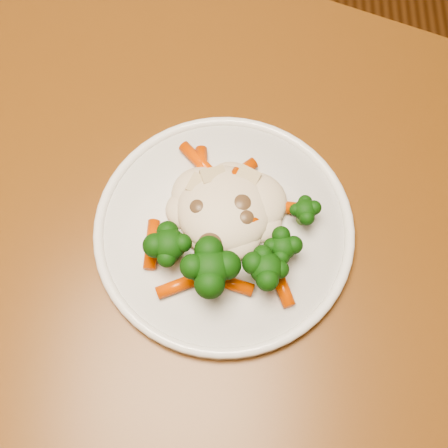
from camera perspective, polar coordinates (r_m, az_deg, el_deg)
dining_table at (r=0.65m, az=4.88°, el=-9.49°), size 1.27×1.07×0.75m
plate at (r=0.55m, az=0.00°, el=-0.58°), size 0.25×0.25×0.01m
meal at (r=0.52m, az=0.21°, el=-0.67°), size 0.17×0.18×0.05m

